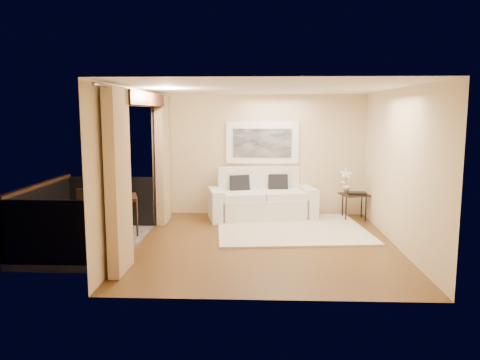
{
  "coord_description": "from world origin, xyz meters",
  "views": [
    {
      "loc": [
        -0.13,
        -8.0,
        2.28
      ],
      "look_at": [
        -0.48,
        0.59,
        1.05
      ],
      "focal_mm": 35.0,
      "sensor_mm": 36.0,
      "label": 1
    }
  ],
  "objects_px": {
    "bistro_table": "(117,201)",
    "balcony_chair_far": "(103,209)",
    "orchid": "(346,181)",
    "balcony_chair_near": "(91,215)",
    "sofa": "(261,200)",
    "side_table": "(354,196)",
    "ice_bucket": "(111,190)"
  },
  "relations": [
    {
      "from": "sofa",
      "to": "bistro_table",
      "type": "relative_size",
      "value": 2.86
    },
    {
      "from": "side_table",
      "to": "balcony_chair_near",
      "type": "distance_m",
      "value": 5.45
    },
    {
      "from": "side_table",
      "to": "orchid",
      "type": "distance_m",
      "value": 0.39
    },
    {
      "from": "sofa",
      "to": "side_table",
      "type": "xyz_separation_m",
      "value": [
        2.0,
        -0.12,
        0.12
      ]
    },
    {
      "from": "sofa",
      "to": "orchid",
      "type": "bearing_deg",
      "value": -10.55
    },
    {
      "from": "side_table",
      "to": "bistro_table",
      "type": "height_order",
      "value": "bistro_table"
    },
    {
      "from": "balcony_chair_far",
      "to": "ice_bucket",
      "type": "height_order",
      "value": "balcony_chair_far"
    },
    {
      "from": "sofa",
      "to": "balcony_chair_near",
      "type": "distance_m",
      "value": 3.86
    },
    {
      "from": "orchid",
      "to": "ice_bucket",
      "type": "height_order",
      "value": "orchid"
    },
    {
      "from": "balcony_chair_near",
      "to": "ice_bucket",
      "type": "distance_m",
      "value": 0.82
    },
    {
      "from": "sofa",
      "to": "side_table",
      "type": "relative_size",
      "value": 3.76
    },
    {
      "from": "side_table",
      "to": "bistro_table",
      "type": "distance_m",
      "value": 4.96
    },
    {
      "from": "balcony_chair_near",
      "to": "sofa",
      "type": "bearing_deg",
      "value": 28.0
    },
    {
      "from": "orchid",
      "to": "balcony_chair_near",
      "type": "height_order",
      "value": "orchid"
    },
    {
      "from": "bistro_table",
      "to": "balcony_chair_far",
      "type": "distance_m",
      "value": 0.28
    },
    {
      "from": "balcony_chair_near",
      "to": "balcony_chair_far",
      "type": "bearing_deg",
      "value": 69.12
    },
    {
      "from": "bistro_table",
      "to": "side_table",
      "type": "bearing_deg",
      "value": 21.93
    },
    {
      "from": "ice_bucket",
      "to": "side_table",
      "type": "bearing_deg",
      "value": 20.1
    },
    {
      "from": "balcony_chair_far",
      "to": "sofa",
      "type": "bearing_deg",
      "value": -154.2
    },
    {
      "from": "sofa",
      "to": "balcony_chair_far",
      "type": "bearing_deg",
      "value": -154.59
    },
    {
      "from": "side_table",
      "to": "balcony_chair_near",
      "type": "xyz_separation_m",
      "value": [
        -4.85,
        -2.48,
        0.1
      ]
    },
    {
      "from": "orchid",
      "to": "bistro_table",
      "type": "height_order",
      "value": "orchid"
    },
    {
      "from": "balcony_chair_far",
      "to": "balcony_chair_near",
      "type": "xyz_separation_m",
      "value": [
        -0.05,
        -0.46,
        -0.02
      ]
    },
    {
      "from": "orchid",
      "to": "balcony_chair_near",
      "type": "bearing_deg",
      "value": -150.56
    },
    {
      "from": "bistro_table",
      "to": "ice_bucket",
      "type": "relative_size",
      "value": 4.24
    },
    {
      "from": "balcony_chair_far",
      "to": "balcony_chair_near",
      "type": "relative_size",
      "value": 1.02
    },
    {
      "from": "sofa",
      "to": "orchid",
      "type": "height_order",
      "value": "sofa"
    },
    {
      "from": "orchid",
      "to": "balcony_chair_near",
      "type": "xyz_separation_m",
      "value": [
        -4.69,
        -2.65,
        -0.23
      ]
    },
    {
      "from": "balcony_chair_near",
      "to": "ice_bucket",
      "type": "xyz_separation_m",
      "value": [
        0.12,
        0.75,
        0.31
      ]
    },
    {
      "from": "sofa",
      "to": "bistro_table",
      "type": "height_order",
      "value": "sofa"
    },
    {
      "from": "sofa",
      "to": "ice_bucket",
      "type": "height_order",
      "value": "sofa"
    },
    {
      "from": "orchid",
      "to": "sofa",
      "type": "bearing_deg",
      "value": -178.55
    }
  ]
}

